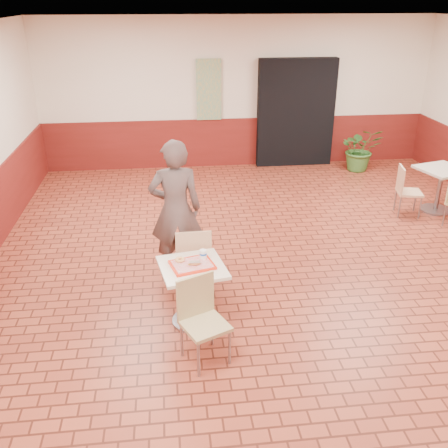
{
  "coord_description": "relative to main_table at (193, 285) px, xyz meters",
  "views": [
    {
      "loc": [
        -1.48,
        -5.23,
        3.33
      ],
      "look_at": [
        -0.88,
        -0.09,
        0.95
      ],
      "focal_mm": 40.0,
      "sensor_mm": 36.0,
      "label": 1
    }
  ],
  "objects": [
    {
      "name": "wainscot_band",
      "position": [
        1.28,
        0.59,
        0.02
      ],
      "size": [
        8.0,
        10.0,
        1.0
      ],
      "color": "maroon",
      "rests_on": "ground"
    },
    {
      "name": "long_john_donut",
      "position": [
        0.03,
        -0.03,
        0.28
      ],
      "size": [
        0.14,
        0.07,
        0.04
      ],
      "rotation": [
        0.0,
        0.0,
        0.01
      ],
      "color": "#C16D38",
      "rests_on": "serving_tray"
    },
    {
      "name": "second_table",
      "position": [
        4.27,
        2.69,
        0.03
      ],
      "size": [
        0.71,
        0.71,
        0.74
      ],
      "rotation": [
        0.0,
        0.0,
        0.27
      ],
      "color": "#BCAB97",
      "rests_on": "ground"
    },
    {
      "name": "potted_plant",
      "position": [
        3.75,
        4.92,
        -0.02
      ],
      "size": [
        0.89,
        0.8,
        0.91
      ],
      "primitive_type": "imported",
      "rotation": [
        0.0,
        0.0,
        -0.12
      ],
      "color": "#3A722D",
      "rests_on": "ground"
    },
    {
      "name": "promo_poster",
      "position": [
        0.68,
        5.53,
        1.12
      ],
      "size": [
        0.5,
        0.03,
        1.2
      ],
      "primitive_type": "cube",
      "color": "gray",
      "rests_on": "wainscot_band"
    },
    {
      "name": "paper_cup",
      "position": [
        0.13,
        0.11,
        0.31
      ],
      "size": [
        0.08,
        0.08,
        0.1
      ],
      "rotation": [
        0.0,
        0.0,
        -0.16
      ],
      "color": "white",
      "rests_on": "serving_tray"
    },
    {
      "name": "corridor_doorway",
      "position": [
        2.48,
        5.47,
        0.62
      ],
      "size": [
        1.6,
        0.22,
        2.2
      ],
      "primitive_type": "cube",
      "color": "black",
      "rests_on": "ground"
    },
    {
      "name": "serving_tray",
      "position": [
        0.0,
        -0.0,
        0.24
      ],
      "size": [
        0.44,
        0.34,
        0.03
      ],
      "rotation": [
        0.0,
        0.0,
        0.27
      ],
      "color": "red",
      "rests_on": "main_table"
    },
    {
      "name": "customer",
      "position": [
        -0.14,
        1.1,
        0.42
      ],
      "size": [
        0.67,
        0.46,
        1.8
      ],
      "primitive_type": "imported",
      "rotation": [
        0.0,
        0.0,
        3.18
      ],
      "color": "brown",
      "rests_on": "ground"
    },
    {
      "name": "chair_second_left",
      "position": [
        3.64,
        2.61,
        -0.02
      ],
      "size": [
        0.45,
        0.45,
        0.82
      ],
      "rotation": [
        0.0,
        0.0,
        1.36
      ],
      "color": "#E3B588",
      "rests_on": "ground"
    },
    {
      "name": "ring_donut",
      "position": [
        -0.13,
        0.07,
        0.28
      ],
      "size": [
        0.13,
        0.13,
        0.03
      ],
      "primitive_type": "torus",
      "rotation": [
        0.0,
        0.0,
        -0.18
      ],
      "color": "#F0A357",
      "rests_on": "serving_tray"
    },
    {
      "name": "chair_main_front",
      "position": [
        0.05,
        -0.6,
        0.01
      ],
      "size": [
        0.54,
        0.54,
        0.88
      ],
      "rotation": [
        0.0,
        0.0,
        0.43
      ],
      "color": "tan",
      "rests_on": "ground"
    },
    {
      "name": "chair_main_back",
      "position": [
        0.04,
        0.56,
        0.02
      ],
      "size": [
        0.42,
        0.42,
        0.89
      ],
      "rotation": [
        0.0,
        0.0,
        3.17
      ],
      "color": "tan",
      "rests_on": "ground"
    },
    {
      "name": "main_table",
      "position": [
        0.0,
        0.0,
        0.0
      ],
      "size": [
        0.67,
        0.67,
        0.71
      ],
      "rotation": [
        0.0,
        0.0,
        0.18
      ],
      "color": "beige",
      "rests_on": "ground"
    },
    {
      "name": "room_shell",
      "position": [
        1.28,
        0.59,
        1.02
      ],
      "size": [
        8.01,
        10.01,
        3.01
      ],
      "color": "brown",
      "rests_on": "ground"
    }
  ]
}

